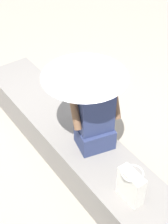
% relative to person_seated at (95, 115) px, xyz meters
% --- Properties ---
extents(ground_plane, '(14.00, 14.00, 0.00)m').
position_rel_person_seated_xyz_m(ground_plane, '(-0.27, -0.07, -0.80)').
color(ground_plane, '#9E9384').
extents(stone_bench, '(3.19, 0.59, 0.41)m').
position_rel_person_seated_xyz_m(stone_bench, '(-0.27, -0.07, -0.59)').
color(stone_bench, gray).
rests_on(stone_bench, ground).
extents(person_seated, '(0.35, 0.50, 0.90)m').
position_rel_person_seated_xyz_m(person_seated, '(0.00, 0.00, 0.00)').
color(person_seated, navy).
rests_on(person_seated, stone_bench).
extents(parasol, '(0.77, 0.77, 1.01)m').
position_rel_person_seated_xyz_m(parasol, '(-0.09, -0.06, 0.50)').
color(parasol, '#B7B7BC').
rests_on(parasol, stone_bench).
extents(handbag_black, '(0.25, 0.19, 0.33)m').
position_rel_person_seated_xyz_m(handbag_black, '(0.69, -0.14, -0.22)').
color(handbag_black, silver).
rests_on(handbag_black, stone_bench).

